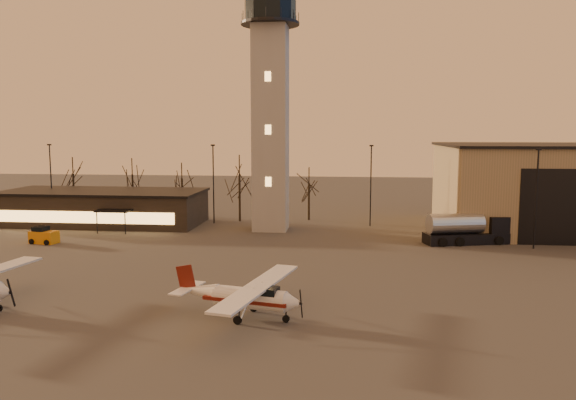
{
  "coord_description": "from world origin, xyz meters",
  "views": [
    {
      "loc": [
        9.41,
        -36.16,
        11.86
      ],
      "look_at": [
        3.96,
        13.0,
        5.75
      ],
      "focal_mm": 35.0,
      "sensor_mm": 36.0,
      "label": 1
    }
  ],
  "objects_px": {
    "fuel_truck": "(466,231)",
    "hangar": "(573,187)",
    "service_cart": "(44,237)",
    "terminal": "(103,207)",
    "cessna_front": "(252,302)",
    "control_tower": "(270,93)"
  },
  "relations": [
    {
      "from": "control_tower",
      "to": "hangar",
      "type": "distance_m",
      "value": 37.9
    },
    {
      "from": "hangar",
      "to": "cessna_front",
      "type": "bearing_deg",
      "value": -132.1
    },
    {
      "from": "hangar",
      "to": "service_cart",
      "type": "relative_size",
      "value": 10.09
    },
    {
      "from": "control_tower",
      "to": "hangar",
      "type": "relative_size",
      "value": 1.07
    },
    {
      "from": "terminal",
      "to": "fuel_truck",
      "type": "xyz_separation_m",
      "value": [
        43.66,
        -7.99,
        -0.87
      ]
    },
    {
      "from": "cessna_front",
      "to": "fuel_truck",
      "type": "height_order",
      "value": "fuel_truck"
    },
    {
      "from": "cessna_front",
      "to": "service_cart",
      "type": "xyz_separation_m",
      "value": [
        -26.2,
        21.34,
        -0.41
      ]
    },
    {
      "from": "hangar",
      "to": "fuel_truck",
      "type": "distance_m",
      "value": 17.89
    },
    {
      "from": "control_tower",
      "to": "fuel_truck",
      "type": "bearing_deg",
      "value": -15.49
    },
    {
      "from": "fuel_truck",
      "to": "control_tower",
      "type": "bearing_deg",
      "value": 149.86
    },
    {
      "from": "control_tower",
      "to": "terminal",
      "type": "bearing_deg",
      "value": 174.85
    },
    {
      "from": "control_tower",
      "to": "terminal",
      "type": "distance_m",
      "value": 26.24
    },
    {
      "from": "fuel_truck",
      "to": "hangar",
      "type": "bearing_deg",
      "value": 20.23
    },
    {
      "from": "hangar",
      "to": "cessna_front",
      "type": "xyz_separation_m",
      "value": [
        -32.64,
        -36.13,
        -4.07
      ]
    },
    {
      "from": "hangar",
      "to": "terminal",
      "type": "relative_size",
      "value": 1.2
    },
    {
      "from": "fuel_truck",
      "to": "service_cart",
      "type": "relative_size",
      "value": 3.01
    },
    {
      "from": "hangar",
      "to": "fuel_truck",
      "type": "bearing_deg",
      "value": -145.13
    },
    {
      "from": "control_tower",
      "to": "fuel_truck",
      "type": "xyz_separation_m",
      "value": [
        21.67,
        -6.01,
        -15.04
      ]
    },
    {
      "from": "hangar",
      "to": "service_cart",
      "type": "height_order",
      "value": "hangar"
    },
    {
      "from": "control_tower",
      "to": "hangar",
      "type": "xyz_separation_m",
      "value": [
        36.0,
        3.98,
        -11.17
      ]
    },
    {
      "from": "terminal",
      "to": "cessna_front",
      "type": "distance_m",
      "value": 42.53
    },
    {
      "from": "cessna_front",
      "to": "control_tower",
      "type": "bearing_deg",
      "value": 108.53
    }
  ]
}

